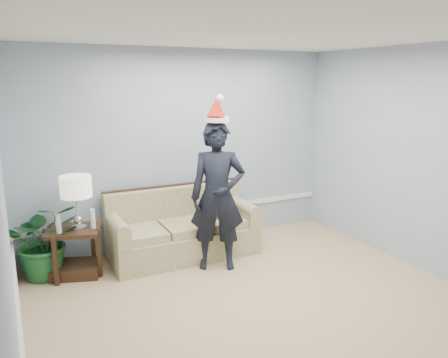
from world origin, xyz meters
name	(u,v)px	position (x,y,z in m)	size (l,w,h in m)	color
room_shell	(290,188)	(0.00, 0.00, 1.35)	(4.54, 5.04, 2.74)	tan
wainscot_trim	(128,260)	(-1.18, 1.18, 0.45)	(4.49, 4.99, 0.06)	white
sofa	(182,232)	(-0.21, 2.10, 0.32)	(1.91, 0.84, 0.89)	#53602D
side_table	(76,257)	(-1.58, 2.08, 0.23)	(0.73, 0.67, 0.58)	#372114
table_lamp	(76,189)	(-1.52, 2.03, 1.07)	(0.36, 0.36, 0.63)	silver
candle_pair	(76,222)	(-1.55, 1.99, 0.69)	(0.44, 0.06, 0.23)	silver
houseplant	(44,240)	(-1.89, 2.19, 0.46)	(0.82, 0.71, 0.91)	#1A5727
man	(218,196)	(0.04, 1.52, 0.91)	(0.66, 0.43, 1.81)	black
santa_hat	(217,110)	(0.04, 1.53, 1.94)	(0.39, 0.41, 0.33)	white
teddy_bear	(224,207)	(0.35, 1.96, 0.62)	(0.28, 0.30, 0.41)	white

